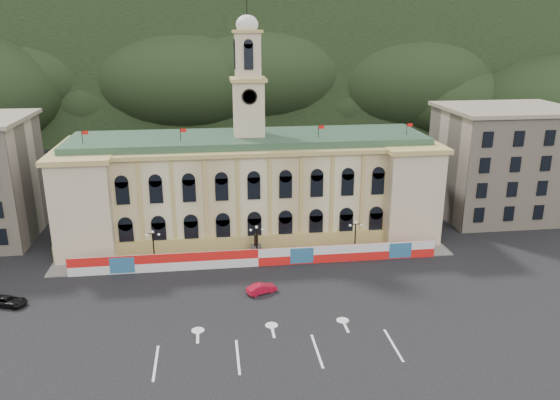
{
  "coord_description": "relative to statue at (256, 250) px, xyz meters",
  "views": [
    {
      "loc": [
        -5.95,
        -52.86,
        31.4
      ],
      "look_at": [
        3.38,
        18.0,
        8.39
      ],
      "focal_mm": 35.0,
      "sensor_mm": 36.0,
      "label": 1
    }
  ],
  "objects": [
    {
      "name": "lamp_right",
      "position": [
        14.0,
        -1.0,
        1.89
      ],
      "size": [
        1.96,
        0.44,
        5.15
      ],
      "color": "black",
      "rests_on": "ground"
    },
    {
      "name": "lamp_left",
      "position": [
        -14.0,
        -1.0,
        1.89
      ],
      "size": [
        1.96,
        0.44,
        5.15
      ],
      "color": "black",
      "rests_on": "ground"
    },
    {
      "name": "lamp_center",
      "position": [
        0.0,
        -1.0,
        1.89
      ],
      "size": [
        1.96,
        0.44,
        5.15
      ],
      "color": "black",
      "rests_on": "ground"
    },
    {
      "name": "hill_ridge",
      "position": [
        0.03,
        103.99,
        18.3
      ],
      "size": [
        230.0,
        80.0,
        64.0
      ],
      "color": "black",
      "rests_on": "ground"
    },
    {
      "name": "lane_markings",
      "position": [
        0.0,
        -23.0,
        -1.18
      ],
      "size": [
        26.0,
        10.0,
        0.02
      ],
      "primitive_type": null,
      "color": "white",
      "rests_on": "ground"
    },
    {
      "name": "hoarding_fence",
      "position": [
        0.06,
        -2.93,
        0.06
      ],
      "size": [
        50.0,
        0.44,
        2.5
      ],
      "color": "red",
      "rests_on": "ground"
    },
    {
      "name": "red_sedan",
      "position": [
        -0.32,
        -10.86,
        -0.57
      ],
      "size": [
        3.87,
        4.66,
        1.24
      ],
      "primitive_type": "imported",
      "rotation": [
        0.0,
        0.0,
        1.94
      ],
      "color": "#AE0C23",
      "rests_on": "ground"
    },
    {
      "name": "black_suv",
      "position": [
        -30.0,
        -10.18,
        -0.59
      ],
      "size": [
        4.41,
        5.4,
        1.19
      ],
      "primitive_type": "imported",
      "rotation": [
        0.0,
        0.0,
        1.27
      ],
      "color": "black",
      "rests_on": "ground"
    },
    {
      "name": "city_hall",
      "position": [
        0.0,
        9.63,
        6.66
      ],
      "size": [
        56.2,
        17.6,
        37.1
      ],
      "color": "beige",
      "rests_on": "ground"
    },
    {
      "name": "ground",
      "position": [
        0.0,
        -18.0,
        -1.19
      ],
      "size": [
        260.0,
        260.0,
        0.0
      ],
      "primitive_type": "plane",
      "color": "black",
      "rests_on": "ground"
    },
    {
      "name": "statue",
      "position": [
        0.0,
        0.0,
        0.0
      ],
      "size": [
        1.4,
        1.4,
        3.72
      ],
      "color": "#595651",
      "rests_on": "ground"
    },
    {
      "name": "side_building_right",
      "position": [
        43.0,
        12.93,
        8.14
      ],
      "size": [
        21.0,
        17.0,
        18.6
      ],
      "color": "#B7A78D",
      "rests_on": "ground"
    },
    {
      "name": "pavement",
      "position": [
        0.0,
        -0.25,
        -1.11
      ],
      "size": [
        56.0,
        5.5,
        0.16
      ],
      "primitive_type": "cube",
      "color": "slate",
      "rests_on": "ground"
    }
  ]
}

